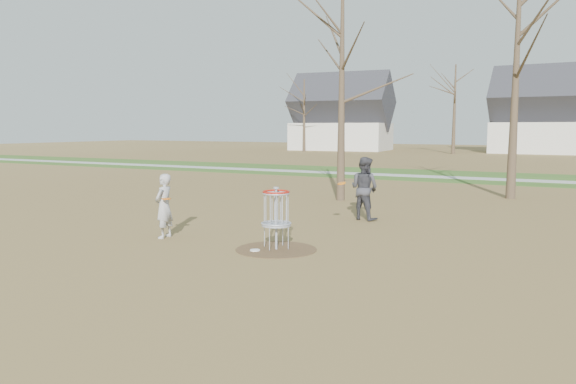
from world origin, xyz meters
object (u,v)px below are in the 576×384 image
object	(u,v)px
player_throwing	(364,188)
disc_grounded	(255,250)
disc_golf_basket	(276,209)
player_standing	(164,206)

from	to	relation	value
player_throwing	disc_grounded	xyz separation A→B (m)	(-0.63, -5.10, -0.90)
disc_grounded	disc_golf_basket	xyz separation A→B (m)	(0.34, 0.35, 0.89)
player_throwing	disc_golf_basket	distance (m)	4.76
disc_grounded	disc_golf_basket	world-z (taller)	disc_golf_basket
disc_golf_basket	player_standing	bearing A→B (deg)	-177.91
player_standing	disc_grounded	world-z (taller)	player_standing
player_throwing	disc_golf_basket	bearing A→B (deg)	100.86
player_standing	disc_golf_basket	bearing A→B (deg)	85.02
player_throwing	disc_grounded	bearing A→B (deg)	97.35
disc_golf_basket	disc_grounded	bearing A→B (deg)	-134.12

